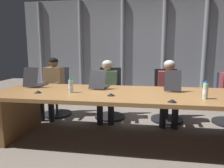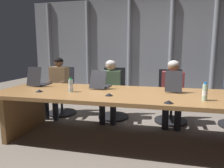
% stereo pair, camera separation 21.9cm
% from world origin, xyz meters
% --- Properties ---
extents(ground_plane, '(12.34, 12.34, 0.00)m').
position_xyz_m(ground_plane, '(0.00, 0.00, 0.00)').
color(ground_plane, '#6B6056').
extents(conference_table, '(4.04, 1.18, 0.73)m').
position_xyz_m(conference_table, '(0.00, 0.00, 0.59)').
color(conference_table, olive).
rests_on(conference_table, ground_plane).
extents(curtain_backdrop, '(6.17, 0.17, 2.60)m').
position_xyz_m(curtain_backdrop, '(0.00, 2.49, 1.30)').
color(curtain_backdrop, gray).
rests_on(curtain_backdrop, ground_plane).
extents(laptop_left_end, '(0.25, 0.42, 0.33)m').
position_xyz_m(laptop_left_end, '(-1.68, 0.29, 0.79)').
color(laptop_left_end, '#2D2D33').
rests_on(laptop_left_end, conference_table).
extents(laptop_left_mid, '(0.26, 0.46, 0.29)m').
position_xyz_m(laptop_left_mid, '(-0.58, 0.33, 0.78)').
color(laptop_left_mid, '#2D2D33').
rests_on(laptop_left_mid, conference_table).
extents(laptop_center, '(0.25, 0.43, 0.31)m').
position_xyz_m(laptop_center, '(0.54, 0.29, 0.79)').
color(laptop_center, '#2D2D33').
rests_on(laptop_center, conference_table).
extents(office_chair_left_end, '(0.60, 0.61, 0.97)m').
position_xyz_m(office_chair_left_end, '(-1.65, 1.07, 0.36)').
color(office_chair_left_end, '#2D2D38').
rests_on(office_chair_left_end, ground_plane).
extents(office_chair_left_mid, '(0.60, 0.60, 0.98)m').
position_xyz_m(office_chair_left_mid, '(-0.54, 1.08, 0.36)').
color(office_chair_left_mid, black).
rests_on(office_chair_left_mid, ground_plane).
extents(office_chair_center, '(0.60, 0.60, 0.96)m').
position_xyz_m(office_chair_center, '(0.56, 1.07, 0.36)').
color(office_chair_center, black).
rests_on(office_chair_center, ground_plane).
extents(person_left_end, '(0.36, 0.55, 1.18)m').
position_xyz_m(person_left_end, '(-1.67, 0.91, 0.66)').
color(person_left_end, olive).
rests_on(person_left_end, ground_plane).
extents(person_left_mid, '(0.41, 0.57, 1.14)m').
position_xyz_m(person_left_mid, '(-0.57, 0.91, 0.65)').
color(person_left_mid, '#4C6B4C').
rests_on(person_left_mid, ground_plane).
extents(person_center, '(0.41, 0.56, 1.15)m').
position_xyz_m(person_center, '(0.57, 0.92, 0.66)').
color(person_center, brown).
rests_on(person_center, ground_plane).
extents(water_bottle_primary, '(0.07, 0.07, 0.20)m').
position_xyz_m(water_bottle_primary, '(-0.90, -0.12, 0.82)').
color(water_bottle_primary, silver).
rests_on(water_bottle_primary, conference_table).
extents(water_bottle_secondary, '(0.06, 0.06, 0.22)m').
position_xyz_m(water_bottle_secondary, '(0.87, -0.24, 0.82)').
color(water_bottle_secondary, '#ADD1B2').
rests_on(water_bottle_secondary, conference_table).
extents(conference_mic_left_side, '(0.11, 0.11, 0.03)m').
position_xyz_m(conference_mic_left_side, '(0.45, -0.47, 0.74)').
color(conference_mic_left_side, black).
rests_on(conference_mic_left_side, conference_table).
extents(conference_mic_middle, '(0.11, 0.11, 0.03)m').
position_xyz_m(conference_mic_middle, '(-1.35, -0.22, 0.74)').
color(conference_mic_middle, black).
rests_on(conference_mic_middle, conference_table).
extents(conference_mic_right_side, '(0.11, 0.11, 0.03)m').
position_xyz_m(conference_mic_right_side, '(-0.30, -0.24, 0.74)').
color(conference_mic_right_side, black).
rests_on(conference_mic_right_side, conference_table).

